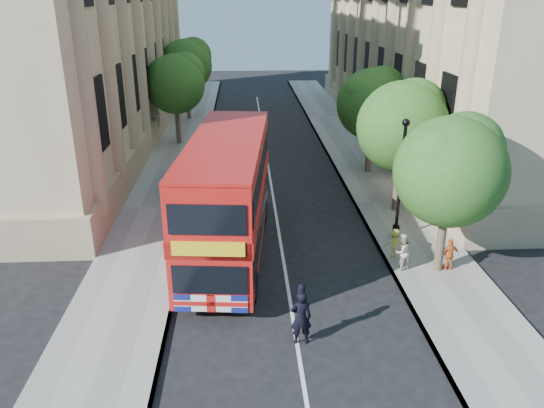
{
  "coord_description": "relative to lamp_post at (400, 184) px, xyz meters",
  "views": [
    {
      "loc": [
        -1.51,
        -14.47,
        9.92
      ],
      "look_at": [
        -0.44,
        4.6,
        2.3
      ],
      "focal_mm": 35.0,
      "sensor_mm": 36.0,
      "label": 1
    }
  ],
  "objects": [
    {
      "name": "ground",
      "position": [
        -5.0,
        -6.0,
        -2.51
      ],
      "size": [
        120.0,
        120.0,
        0.0
      ],
      "primitive_type": "plane",
      "color": "black",
      "rests_on": "ground"
    },
    {
      "name": "pavement_right",
      "position": [
        0.75,
        4.0,
        -2.45
      ],
      "size": [
        3.5,
        80.0,
        0.12
      ],
      "primitive_type": "cube",
      "color": "gray",
      "rests_on": "ground"
    },
    {
      "name": "pavement_left",
      "position": [
        -10.75,
        4.0,
        -2.45
      ],
      "size": [
        3.5,
        80.0,
        0.12
      ],
      "primitive_type": "cube",
      "color": "gray",
      "rests_on": "ground"
    },
    {
      "name": "building_right",
      "position": [
        8.8,
        18.0,
        6.49
      ],
      "size": [
        12.0,
        38.0,
        18.0
      ],
      "primitive_type": "cube",
      "color": "tan",
      "rests_on": "ground"
    },
    {
      "name": "building_left",
      "position": [
        -18.8,
        18.0,
        6.49
      ],
      "size": [
        12.0,
        38.0,
        18.0
      ],
      "primitive_type": "cube",
      "color": "tan",
      "rests_on": "ground"
    },
    {
      "name": "tree_right_near",
      "position": [
        0.84,
        -2.97,
        1.74
      ],
      "size": [
        4.0,
        4.0,
        6.08
      ],
      "color": "#473828",
      "rests_on": "ground"
    },
    {
      "name": "tree_right_mid",
      "position": [
        0.84,
        3.03,
        1.93
      ],
      "size": [
        4.2,
        4.2,
        6.37
      ],
      "color": "#473828",
      "rests_on": "ground"
    },
    {
      "name": "tree_right_far",
      "position": [
        0.84,
        9.03,
        1.8
      ],
      "size": [
        4.0,
        4.0,
        6.15
      ],
      "color": "#473828",
      "rests_on": "ground"
    },
    {
      "name": "tree_left_far",
      "position": [
        -10.96,
        16.03,
        1.93
      ],
      "size": [
        4.0,
        4.0,
        6.3
      ],
      "color": "#473828",
      "rests_on": "ground"
    },
    {
      "name": "tree_left_back",
      "position": [
        -10.96,
        24.03,
        2.2
      ],
      "size": [
        4.2,
        4.2,
        6.65
      ],
      "color": "#473828",
      "rests_on": "ground"
    },
    {
      "name": "lamp_post",
      "position": [
        0.0,
        0.0,
        0.0
      ],
      "size": [
        0.32,
        0.32,
        5.16
      ],
      "color": "black",
      "rests_on": "pavement_right"
    },
    {
      "name": "double_decker_bus",
      "position": [
        -7.16,
        -0.96,
        0.09
      ],
      "size": [
        3.62,
        10.39,
        4.71
      ],
      "rotation": [
        0.0,
        0.0,
        -0.09
      ],
      "color": "#B2100C",
      "rests_on": "ground"
    },
    {
      "name": "box_van",
      "position": [
        -7.9,
        7.31,
        -1.09
      ],
      "size": [
        2.15,
        5.11,
        2.9
      ],
      "rotation": [
        0.0,
        0.0,
        -0.01
      ],
      "color": "black",
      "rests_on": "ground"
    },
    {
      "name": "police_constable",
      "position": [
        -4.89,
        -7.09,
        -1.62
      ],
      "size": [
        0.67,
        0.46,
        1.78
      ],
      "primitive_type": "imported",
      "rotation": [
        0.0,
        0.0,
        3.2
      ],
      "color": "black",
      "rests_on": "ground"
    },
    {
      "name": "woman_pedestrian",
      "position": [
        -0.6,
        -2.89,
        -1.66
      ],
      "size": [
        0.87,
        0.79,
        1.46
      ],
      "primitive_type": "imported",
      "rotation": [
        0.0,
        0.0,
        3.54
      ],
      "color": "beige",
      "rests_on": "pavement_right"
    },
    {
      "name": "child_a",
      "position": [
        1.19,
        -3.04,
        -1.76
      ],
      "size": [
        0.76,
        0.36,
        1.26
      ],
      "primitive_type": "imported",
      "rotation": [
        0.0,
        0.0,
        3.21
      ],
      "color": "orange",
      "rests_on": "pavement_right"
    },
    {
      "name": "child_b",
      "position": [
        -0.6,
        -1.88,
        -1.8
      ],
      "size": [
        0.84,
        0.59,
        1.19
      ],
      "primitive_type": "imported",
      "rotation": [
        0.0,
        0.0,
        2.93
      ],
      "color": "gold",
      "rests_on": "pavement_right"
    }
  ]
}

